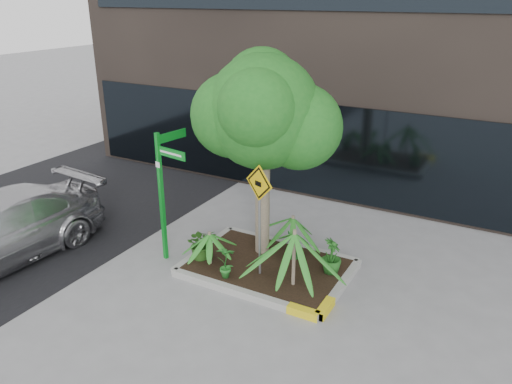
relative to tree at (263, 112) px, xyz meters
The scene contains 13 objects.
ground 3.33m from the tree, 77.24° to the right, with size 80.00×80.00×0.00m, color gray.
asphalt_road 7.14m from the tree, behind, with size 7.00×80.00×0.01m, color black.
planter 3.20m from the tree, 51.28° to the right, with size 3.35×2.36×0.15m.
tree is the anchor object (origin of this frame).
palm_front 2.48m from the tree, 38.35° to the right, with size 1.31×1.31×1.46m.
palm_left 2.70m from the tree, 124.24° to the right, with size 0.81×0.81×0.90m.
palm_back 2.45m from the tree, 38.42° to the left, with size 0.88×0.88×0.98m.
shrub_a 3.04m from the tree, 136.44° to the right, with size 0.63×0.63×0.70m, color #295D1A.
shrub_b 3.18m from the tree, ahead, with size 0.40×0.40×0.72m, color #1F5B1B.
shrub_c 3.04m from the tree, 94.57° to the right, with size 0.38×0.38×0.71m, color #247525.
shrub_d 2.85m from the tree, ahead, with size 0.37×0.37×0.67m, color #1E6A24.
street_sign_post 2.52m from the tree, 149.44° to the right, with size 0.83×0.91×2.83m.
cattle_sign 1.81m from the tree, 65.89° to the right, with size 0.68×0.27×2.32m.
Camera 1 is at (4.37, -7.78, 5.41)m, focal length 35.00 mm.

